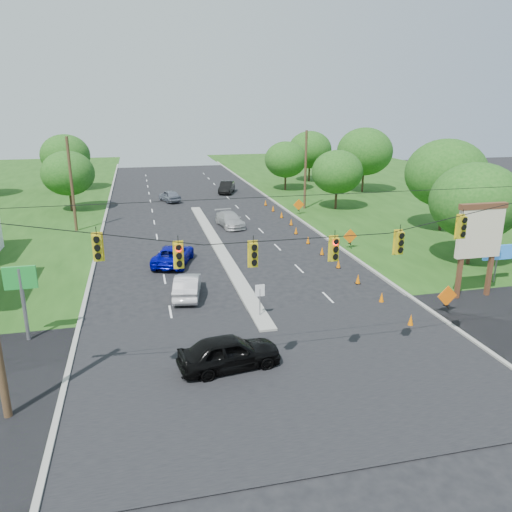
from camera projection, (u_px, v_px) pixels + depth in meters
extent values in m
plane|color=black|center=(290.00, 369.00, 23.38)|extent=(160.00, 160.00, 0.00)
cube|color=black|center=(290.00, 369.00, 23.38)|extent=(160.00, 14.00, 0.02)
cube|color=gray|center=(102.00, 230.00, 49.05)|extent=(0.25, 110.00, 0.16)
cube|color=gray|center=(298.00, 219.00, 53.50)|extent=(0.25, 110.00, 0.16)
cube|color=gray|center=(218.00, 248.00, 42.91)|extent=(1.00, 34.00, 0.18)
cylinder|color=gray|center=(260.00, 303.00, 28.69)|extent=(0.06, 0.06, 1.80)
cube|color=white|center=(260.00, 290.00, 28.46)|extent=(0.55, 0.04, 0.70)
cylinder|color=black|center=(301.00, 229.00, 20.39)|extent=(24.00, 0.04, 0.04)
cube|color=yellow|center=(98.00, 248.00, 18.70)|extent=(0.34, 0.24, 1.00)
cube|color=yellow|center=(179.00, 256.00, 19.51)|extent=(0.34, 0.24, 1.00)
cube|color=yellow|center=(253.00, 255.00, 20.22)|extent=(0.34, 0.24, 1.00)
cube|color=yellow|center=(334.00, 249.00, 21.00)|extent=(0.34, 0.24, 1.00)
cube|color=yellow|center=(399.00, 243.00, 21.63)|extent=(0.34, 0.24, 1.00)
cube|color=yellow|center=(461.00, 227.00, 22.14)|extent=(0.34, 0.24, 1.00)
cylinder|color=#422D1C|center=(72.00, 185.00, 47.20)|extent=(0.28, 0.28, 9.00)
cylinder|color=#422D1C|center=(305.00, 170.00, 57.35)|extent=(0.28, 0.28, 9.00)
cylinder|color=gray|center=(24.00, 305.00, 25.61)|extent=(0.20, 0.20, 4.00)
cube|color=green|center=(20.00, 278.00, 25.17)|extent=(1.60, 0.15, 1.20)
cube|color=#59331E|center=(460.00, 266.00, 31.15)|extent=(0.25, 0.25, 4.40)
cube|color=#59331E|center=(491.00, 263.00, 31.64)|extent=(0.25, 0.25, 4.40)
cube|color=beige|center=(480.00, 232.00, 30.77)|extent=(3.00, 0.35, 3.20)
cube|color=#59331E|center=(484.00, 206.00, 30.29)|extent=(3.20, 0.40, 0.35)
cylinder|color=gray|center=(496.00, 266.00, 34.25)|extent=(0.12, 0.12, 2.40)
cube|color=blue|center=(498.00, 252.00, 33.96)|extent=(2.20, 0.20, 1.00)
cone|color=orange|center=(411.00, 320.00, 27.81)|extent=(0.32, 0.32, 0.70)
cone|color=orange|center=(382.00, 297.00, 31.07)|extent=(0.32, 0.32, 0.70)
cone|color=orange|center=(358.00, 279.00, 34.32)|extent=(0.32, 0.32, 0.70)
cone|color=orange|center=(338.00, 264.00, 37.58)|extent=(0.32, 0.32, 0.70)
cone|color=orange|center=(322.00, 251.00, 40.83)|extent=(0.32, 0.32, 0.70)
cone|color=orange|center=(308.00, 240.00, 44.09)|extent=(0.32, 0.32, 0.70)
cone|color=orange|center=(296.00, 230.00, 47.34)|extent=(0.32, 0.32, 0.70)
cone|color=orange|center=(291.00, 222.00, 50.73)|extent=(0.32, 0.32, 0.70)
cone|color=orange|center=(282.00, 215.00, 53.98)|extent=(0.32, 0.32, 0.70)
cone|color=orange|center=(273.00, 208.00, 57.24)|extent=(0.32, 0.32, 0.70)
cone|color=orange|center=(266.00, 203.00, 60.49)|extent=(0.32, 0.32, 0.70)
cube|color=black|center=(446.00, 305.00, 29.31)|extent=(0.06, 0.58, 0.26)
cube|color=black|center=(446.00, 305.00, 29.31)|extent=(0.06, 0.58, 0.26)
cube|color=orange|center=(447.00, 296.00, 29.14)|extent=(1.27, 0.05, 1.27)
cube|color=black|center=(350.00, 243.00, 42.33)|extent=(0.06, 0.58, 0.26)
cube|color=black|center=(350.00, 243.00, 42.33)|extent=(0.06, 0.58, 0.26)
cube|color=orange|center=(350.00, 236.00, 42.16)|extent=(1.27, 0.05, 1.27)
cube|color=black|center=(299.00, 210.00, 55.35)|extent=(0.06, 0.58, 0.26)
cube|color=black|center=(299.00, 210.00, 55.35)|extent=(0.06, 0.58, 0.26)
cube|color=orange|center=(299.00, 205.00, 55.18)|extent=(1.27, 0.05, 1.27)
cylinder|color=black|center=(71.00, 200.00, 57.12)|extent=(0.28, 0.28, 2.52)
ellipsoid|color=#194C14|center=(68.00, 173.00, 56.21)|extent=(5.88, 5.88, 5.04)
cylinder|color=black|center=(68.00, 180.00, 70.57)|extent=(0.28, 0.28, 2.88)
ellipsoid|color=#194C14|center=(65.00, 155.00, 69.54)|extent=(6.72, 6.72, 5.76)
cylinder|color=black|center=(470.00, 247.00, 38.08)|extent=(0.28, 0.28, 2.88)
ellipsoid|color=#194C14|center=(476.00, 201.00, 37.04)|extent=(6.72, 6.72, 5.76)
cylinder|color=black|center=(441.00, 214.00, 48.21)|extent=(0.28, 0.28, 3.24)
ellipsoid|color=#194C14|center=(446.00, 173.00, 47.04)|extent=(7.56, 7.56, 6.48)
cylinder|color=black|center=(336.00, 199.00, 58.15)|extent=(0.28, 0.28, 2.52)
ellipsoid|color=#194C14|center=(337.00, 172.00, 57.24)|extent=(5.88, 5.88, 5.04)
cylinder|color=black|center=(363.00, 181.00, 69.11)|extent=(0.28, 0.28, 3.24)
ellipsoid|color=#194C14|center=(365.00, 152.00, 67.94)|extent=(7.56, 7.56, 6.48)
cylinder|color=black|center=(309.00, 172.00, 78.51)|extent=(0.28, 0.28, 2.88)
ellipsoid|color=#194C14|center=(310.00, 150.00, 77.47)|extent=(6.72, 6.72, 5.76)
cylinder|color=black|center=(285.00, 181.00, 70.73)|extent=(0.28, 0.28, 2.52)
ellipsoid|color=#194C14|center=(286.00, 160.00, 69.82)|extent=(5.88, 5.88, 5.04)
imported|color=black|center=(229.00, 352.00, 23.25)|extent=(5.04, 2.59, 1.64)
imported|color=#B9B4B5|center=(187.00, 286.00, 31.98)|extent=(2.29, 4.62, 1.46)
imported|color=#01039E|center=(173.00, 255.00, 38.46)|extent=(3.94, 5.77, 1.47)
imported|color=#A4A5A6|center=(230.00, 220.00, 50.10)|extent=(2.65, 5.18, 1.44)
imported|color=slate|center=(170.00, 196.00, 62.78)|extent=(2.91, 4.62, 1.47)
imported|color=black|center=(227.00, 187.00, 68.78)|extent=(3.14, 5.12, 1.59)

